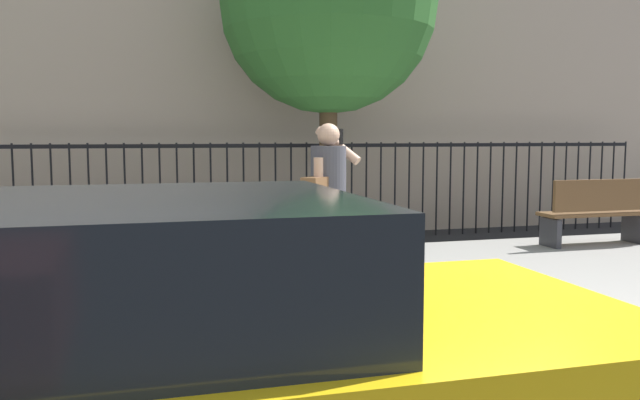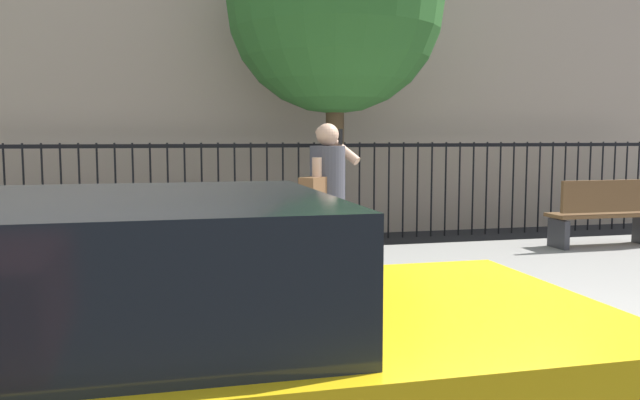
{
  "view_description": "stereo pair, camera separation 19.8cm",
  "coord_description": "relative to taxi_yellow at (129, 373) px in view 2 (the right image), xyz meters",
  "views": [
    {
      "loc": [
        -2.7,
        -4.16,
        1.7
      ],
      "look_at": [
        -0.97,
        2.05,
        1.06
      ],
      "focal_mm": 36.22,
      "sensor_mm": 36.0,
      "label": 1
    },
    {
      "loc": [
        -2.51,
        -4.21,
        1.7
      ],
      "look_at": [
        -0.97,
        2.05,
        1.06
      ],
      "focal_mm": 36.22,
      "sensor_mm": 36.0,
      "label": 2
    }
  ],
  "objects": [
    {
      "name": "ground_plane",
      "position": [
        2.66,
        1.45,
        -0.7
      ],
      "size": [
        60.0,
        60.0,
        0.0
      ],
      "primitive_type": "plane",
      "color": "black"
    },
    {
      "name": "sidewalk",
      "position": [
        2.66,
        3.65,
        -0.63
      ],
      "size": [
        28.0,
        4.4,
        0.15
      ],
      "primitive_type": "cube",
      "color": "gray",
      "rests_on": "ground"
    },
    {
      "name": "iron_fence",
      "position": [
        2.66,
        7.35,
        0.32
      ],
      "size": [
        12.03,
        0.04,
        1.6
      ],
      "color": "black",
      "rests_on": "ground"
    },
    {
      "name": "taxi_yellow",
      "position": [
        0.0,
        0.0,
        0.0
      ],
      "size": [
        4.2,
        1.86,
        1.45
      ],
      "color": "yellow",
      "rests_on": "ground"
    },
    {
      "name": "pedestrian_on_phone",
      "position": [
        1.67,
        3.18,
        0.42
      ],
      "size": [
        0.68,
        0.69,
        1.67
      ],
      "color": "tan",
      "rests_on": "sidewalk"
    },
    {
      "name": "street_bench",
      "position": [
        6.18,
        4.98,
        -0.05
      ],
      "size": [
        1.6,
        0.45,
        0.95
      ],
      "color": "brown",
      "rests_on": "sidewalk"
    },
    {
      "name": "street_tree_mid",
      "position": [
        2.64,
        6.45,
        2.88
      ],
      "size": [
        3.14,
        3.14,
        5.17
      ],
      "color": "#4C3823",
      "rests_on": "ground"
    }
  ]
}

